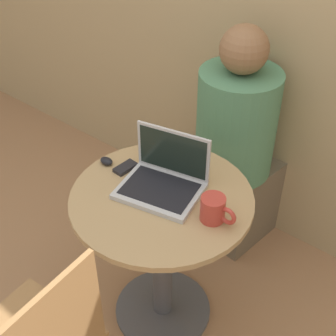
# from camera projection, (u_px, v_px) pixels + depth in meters

# --- Properties ---
(ground_plane) EXTENTS (12.00, 12.00, 0.00)m
(ground_plane) POSITION_uv_depth(u_px,v_px,m) (163.00, 310.00, 2.23)
(ground_plane) COLOR #9E704C
(round_table) EXTENTS (0.71, 0.71, 0.72)m
(round_table) POSITION_uv_depth(u_px,v_px,m) (162.00, 237.00, 1.92)
(round_table) COLOR #4C4C51
(round_table) RESTS_ON ground_plane
(laptop) EXTENTS (0.35, 0.30, 0.22)m
(laptop) POSITION_uv_depth(u_px,v_px,m) (164.00, 179.00, 1.80)
(laptop) COLOR #B7B7BC
(laptop) RESTS_ON round_table
(cell_phone) EXTENTS (0.06, 0.10, 0.02)m
(cell_phone) POSITION_uv_depth(u_px,v_px,m) (125.00, 168.00, 1.91)
(cell_phone) COLOR black
(cell_phone) RESTS_ON round_table
(computer_mouse) EXTENTS (0.06, 0.04, 0.03)m
(computer_mouse) POSITION_uv_depth(u_px,v_px,m) (106.00, 161.00, 1.94)
(computer_mouse) COLOR black
(computer_mouse) RESTS_ON round_table
(coffee_cup) EXTENTS (0.14, 0.09, 0.10)m
(coffee_cup) POSITION_uv_depth(u_px,v_px,m) (214.00, 209.00, 1.66)
(coffee_cup) COLOR #B2382D
(coffee_cup) RESTS_ON round_table
(person_seated) EXTENTS (0.42, 0.61, 1.20)m
(person_seated) POSITION_uv_depth(u_px,v_px,m) (241.00, 156.00, 2.37)
(person_seated) COLOR brown
(person_seated) RESTS_ON ground_plane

